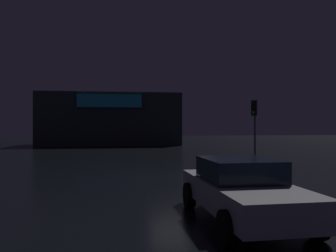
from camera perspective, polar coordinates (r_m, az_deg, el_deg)
name	(u,v)px	position (r m, az deg, el deg)	size (l,w,h in m)	color
ground_plane	(181,177)	(14.77, 2.13, -8.33)	(120.00, 120.00, 0.00)	black
store_building	(111,119)	(40.34, -9.43, 1.08)	(15.50, 7.21, 5.75)	#33383D
traffic_signal_cross_left	(254,116)	(23.16, 14.00, 1.68)	(0.41, 0.43, 3.80)	#595B60
car_near	(242,189)	(8.12, 12.01, -10.11)	(2.08, 4.52, 1.39)	#B7B7BF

